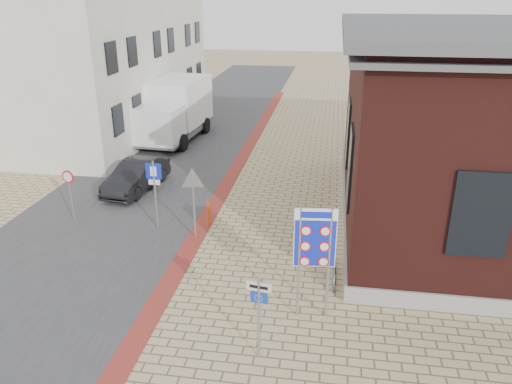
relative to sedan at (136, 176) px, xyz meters
The scene contains 15 objects.
ground 9.65m from the sedan, 54.67° to the right, with size 120.00×120.00×0.00m, color tan.
road_strip 7.17m from the sedan, 89.44° to the left, with size 7.00×60.00×0.02m, color #38383A.
curb_strip 4.21m from the sedan, 30.99° to the left, with size 0.60×40.00×0.02m, color maroon.
townhouse_near 7.69m from the sedan, 142.62° to the left, with size 7.40×6.40×8.30m.
townhouse_mid 12.16m from the sedan, 118.14° to the left, with size 7.40×6.40×9.10m.
townhouse_far 17.40m from the sedan, 108.57° to the left, with size 7.40×6.40×8.30m.
bike_rack 9.98m from the sedan, 34.53° to the right, with size 0.08×1.80×0.60m.
sedan is the anchor object (origin of this frame).
box_truck 7.71m from the sedan, 95.24° to the left, with size 3.02×6.35×3.23m.
border_sign 10.92m from the sedan, 44.79° to the right, with size 1.03×0.16×3.03m.
essen_sign 11.46m from the sedan, 54.93° to the right, with size 0.57×0.12×2.10m.
parking_sign 4.08m from the sedan, 58.34° to the right, with size 0.55×0.07×2.48m.
yield_sign 5.41m from the sedan, 47.33° to the right, with size 0.86×0.24×2.46m.
speed_sign 3.58m from the sedan, 107.52° to the right, with size 0.47×0.10×1.99m.
bollard 4.73m from the sedan, 37.15° to the right, with size 0.08×0.08×0.91m, color #E2500B.
Camera 1 is at (2.36, -10.55, 7.79)m, focal length 35.00 mm.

